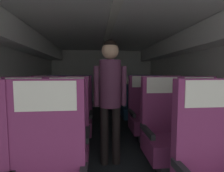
{
  "coord_description": "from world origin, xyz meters",
  "views": [
    {
      "loc": [
        -0.26,
        0.36,
        1.22
      ],
      "look_at": [
        0.02,
        3.0,
        1.0
      ],
      "focal_mm": 25.45,
      "sensor_mm": 36.0,
      "label": 1
    }
  ],
  "objects": [
    {
      "name": "seat_c_left_window",
      "position": [
        -1.08,
        3.03,
        0.49
      ],
      "size": [
        0.52,
        0.49,
        1.18
      ],
      "color": "#38383D",
      "rests_on": "ground"
    },
    {
      "name": "ground",
      "position": [
        0.0,
        3.04,
        -0.01
      ],
      "size": [
        3.82,
        6.47,
        0.02
      ],
      "primitive_type": "cube",
      "color": "#23282D"
    },
    {
      "name": "flight_attendant",
      "position": [
        -0.07,
        2.42,
        1.02
      ],
      "size": [
        0.43,
        0.28,
        1.64
      ],
      "rotation": [
        0.0,
        0.0,
        0.16
      ],
      "color": "black",
      "rests_on": "ground"
    },
    {
      "name": "seat_d_right_aisle",
      "position": [
        1.08,
        3.91,
        0.49
      ],
      "size": [
        0.52,
        0.49,
        1.18
      ],
      "color": "#38383D",
      "rests_on": "ground"
    },
    {
      "name": "seat_c_left_aisle",
      "position": [
        -0.57,
        3.05,
        0.49
      ],
      "size": [
        0.52,
        0.49,
        1.18
      ],
      "color": "#38383D",
      "rests_on": "ground"
    },
    {
      "name": "seat_c_right_aisle",
      "position": [
        1.08,
        3.05,
        0.49
      ],
      "size": [
        0.52,
        0.49,
        1.18
      ],
      "color": "#38383D",
      "rests_on": "ground"
    },
    {
      "name": "seat_d_right_window",
      "position": [
        0.58,
        3.9,
        0.49
      ],
      "size": [
        0.52,
        0.49,
        1.18
      ],
      "color": "#38383D",
      "rests_on": "ground"
    },
    {
      "name": "seat_d_left_aisle",
      "position": [
        -0.58,
        3.91,
        0.49
      ],
      "size": [
        0.52,
        0.49,
        1.18
      ],
      "color": "#38383D",
      "rests_on": "ground"
    },
    {
      "name": "fuselage_shell",
      "position": [
        0.0,
        3.29,
        1.53
      ],
      "size": [
        3.7,
        6.12,
        2.09
      ],
      "color": "silver",
      "rests_on": "ground"
    },
    {
      "name": "seat_d_left_window",
      "position": [
        -1.08,
        3.89,
        0.49
      ],
      "size": [
        0.52,
        0.49,
        1.18
      ],
      "color": "#38383D",
      "rests_on": "ground"
    },
    {
      "name": "seat_b_left_window",
      "position": [
        -1.08,
        2.18,
        0.49
      ],
      "size": [
        0.52,
        0.49,
        1.18
      ],
      "color": "#38383D",
      "rests_on": "ground"
    },
    {
      "name": "seat_b_right_aisle",
      "position": [
        1.08,
        2.2,
        0.49
      ],
      "size": [
        0.52,
        0.49,
        1.18
      ],
      "color": "#38383D",
      "rests_on": "ground"
    },
    {
      "name": "seat_c_right_window",
      "position": [
        0.59,
        3.05,
        0.49
      ],
      "size": [
        0.52,
        0.49,
        1.18
      ],
      "color": "#38383D",
      "rests_on": "ground"
    },
    {
      "name": "seat_b_left_aisle",
      "position": [
        -0.59,
        2.18,
        0.49
      ],
      "size": [
        0.52,
        0.49,
        1.18
      ],
      "color": "#38383D",
      "rests_on": "ground"
    },
    {
      "name": "seat_b_right_window",
      "position": [
        0.58,
        2.19,
        0.49
      ],
      "size": [
        0.52,
        0.49,
        1.18
      ],
      "color": "#38383D",
      "rests_on": "ground"
    }
  ]
}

